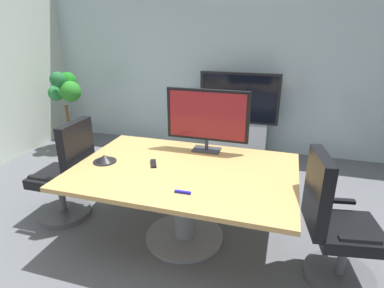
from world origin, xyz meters
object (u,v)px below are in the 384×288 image
at_px(tv_monitor, 207,117).
at_px(potted_plant, 67,102).
at_px(office_chair_left, 67,179).
at_px(wall_display_unit, 238,129).
at_px(remote_control, 153,164).
at_px(office_chair_right, 335,231).
at_px(conference_table, 184,186).
at_px(conference_phone, 105,159).

bearing_deg(tv_monitor, potted_plant, 154.81).
relative_size(office_chair_left, potted_plant, 0.84).
bearing_deg(wall_display_unit, remote_control, -101.14).
distance_m(office_chair_right, potted_plant, 4.31).
distance_m(office_chair_left, office_chair_right, 2.58).
relative_size(wall_display_unit, potted_plant, 1.01).
distance_m(tv_monitor, wall_display_unit, 1.88).
height_order(tv_monitor, potted_plant, tv_monitor).
distance_m(tv_monitor, potted_plant, 2.94).
distance_m(office_chair_left, tv_monitor, 1.60).
xyz_separation_m(conference_table, conference_phone, (-0.77, -0.07, 0.20)).
bearing_deg(potted_plant, conference_table, -34.22).
bearing_deg(remote_control, office_chair_right, -32.00).
height_order(conference_table, office_chair_right, office_chair_right).
xyz_separation_m(wall_display_unit, remote_control, (-0.44, -2.24, 0.31)).
height_order(potted_plant, remote_control, potted_plant).
height_order(tv_monitor, wall_display_unit, tv_monitor).
height_order(conference_table, potted_plant, potted_plant).
height_order(potted_plant, conference_phone, potted_plant).
relative_size(tv_monitor, conference_phone, 3.82).
relative_size(office_chair_left, wall_display_unit, 0.83).
distance_m(wall_display_unit, conference_phone, 2.52).
xyz_separation_m(potted_plant, remote_control, (2.26, -1.73, -0.04)).
bearing_deg(conference_phone, office_chair_right, -2.50).
relative_size(office_chair_left, conference_phone, 4.95).
xyz_separation_m(potted_plant, conference_phone, (1.79, -1.81, -0.02)).
relative_size(tv_monitor, wall_display_unit, 0.64).
xyz_separation_m(office_chair_left, tv_monitor, (1.37, 0.51, 0.65)).
bearing_deg(remote_control, office_chair_left, 155.22).
relative_size(office_chair_right, conference_phone, 4.95).
xyz_separation_m(office_chair_right, remote_control, (-1.59, 0.17, 0.30)).
height_order(wall_display_unit, remote_control, wall_display_unit).
height_order(conference_table, office_chair_left, office_chair_left).
distance_m(office_chair_right, tv_monitor, 1.52).
xyz_separation_m(office_chair_right, conference_phone, (-2.06, 0.09, 0.32)).
distance_m(office_chair_left, potted_plant, 2.20).
bearing_deg(office_chair_right, conference_table, 73.64).
bearing_deg(office_chair_left, wall_display_unit, 147.21).
distance_m(office_chair_left, conference_phone, 0.61).
bearing_deg(tv_monitor, remote_control, -128.44).
bearing_deg(wall_display_unit, conference_table, -93.52).
relative_size(tv_monitor, potted_plant, 0.65).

